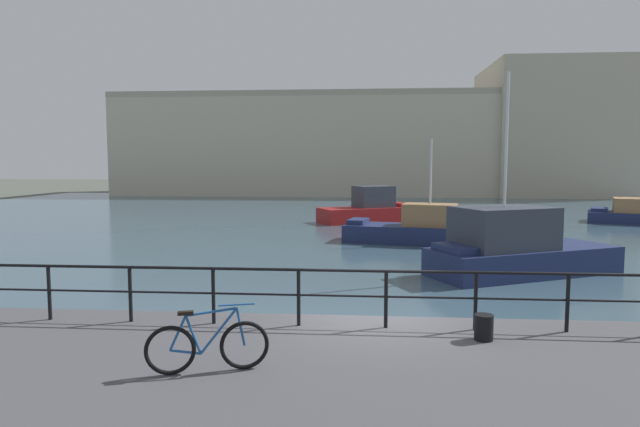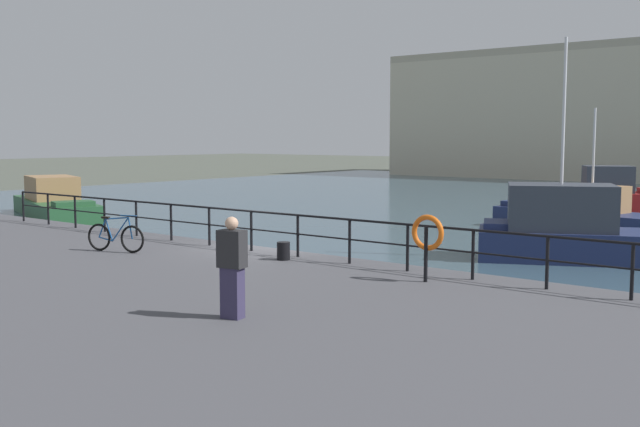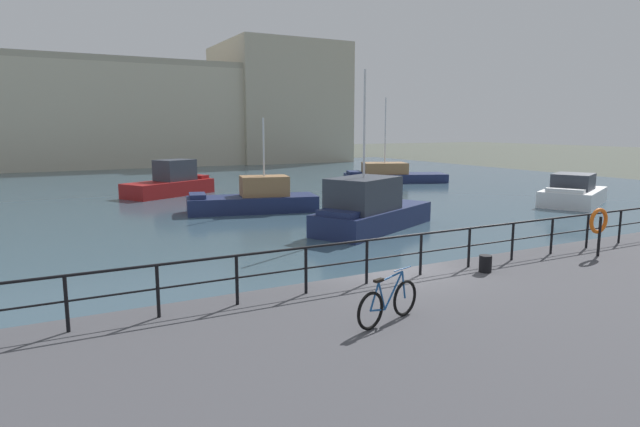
% 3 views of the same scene
% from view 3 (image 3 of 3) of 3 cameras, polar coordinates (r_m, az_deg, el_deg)
% --- Properties ---
extents(ground_plane, '(240.00, 240.00, 0.00)m').
position_cam_3_polar(ground_plane, '(14.50, 7.92, -9.80)').
color(ground_plane, '#4C5147').
extents(water_basin, '(80.00, 60.00, 0.01)m').
position_cam_3_polar(water_basin, '(42.30, -16.88, 2.42)').
color(water_basin, '#385160').
rests_on(water_basin, ground_plane).
extents(quay_promenade, '(56.00, 13.00, 1.02)m').
position_cam_3_polar(quay_promenade, '(10.22, 30.90, -16.36)').
color(quay_promenade, '#47474C').
rests_on(quay_promenade, ground_plane).
extents(harbor_building, '(61.77, 16.24, 16.06)m').
position_cam_3_polar(harbor_building, '(72.64, -16.93, 10.21)').
color(harbor_building, '#C1B79E').
rests_on(harbor_building, ground_plane).
extents(moored_small_launch, '(6.77, 5.20, 2.46)m').
position_cam_3_polar(moored_small_launch, '(38.74, -15.61, 3.19)').
color(moored_small_launch, maroon).
rests_on(moored_small_launch, water_basin).
extents(moored_red_daysailer, '(9.05, 5.78, 7.18)m').
position_cam_3_polar(moored_red_daysailer, '(46.68, 7.61, 4.13)').
color(moored_red_daysailer, navy).
rests_on(moored_red_daysailer, water_basin).
extents(moored_white_yacht, '(7.42, 5.31, 7.17)m').
position_cam_3_polar(moored_white_yacht, '(24.59, 5.31, 0.47)').
color(moored_white_yacht, navy).
rests_on(moored_white_yacht, water_basin).
extents(moored_green_narrowboat, '(7.49, 3.89, 5.22)m').
position_cam_3_polar(moored_green_narrowboat, '(30.15, -7.01, 1.51)').
color(moored_green_narrowboat, navy).
rests_on(moored_green_narrowboat, water_basin).
extents(moored_cabin_cruiser, '(6.32, 5.10, 1.92)m').
position_cam_3_polar(moored_cabin_cruiser, '(36.11, 25.38, 1.99)').
color(moored_cabin_cruiser, white).
rests_on(moored_cabin_cruiser, water_basin).
extents(quay_railing, '(24.22, 0.07, 1.08)m').
position_cam_3_polar(quay_railing, '(14.10, 13.29, -3.08)').
color(quay_railing, black).
rests_on(quay_railing, quay_promenade).
extents(parked_bicycle, '(1.71, 0.56, 0.98)m').
position_cam_3_polar(parked_bicycle, '(10.33, 7.29, -9.43)').
color(parked_bicycle, black).
rests_on(parked_bicycle, quay_promenade).
extents(mooring_bollard, '(0.32, 0.32, 0.44)m').
position_cam_3_polar(mooring_bollard, '(14.37, 17.24, -5.14)').
color(mooring_bollard, black).
rests_on(mooring_bollard, quay_promenade).
extents(life_ring_stand, '(0.75, 0.16, 1.40)m').
position_cam_3_polar(life_ring_stand, '(17.28, 27.61, -0.86)').
color(life_ring_stand, black).
rests_on(life_ring_stand, quay_promenade).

